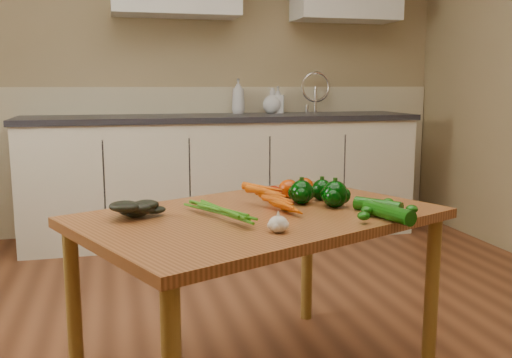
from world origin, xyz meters
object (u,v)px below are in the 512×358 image
object	(u,v)px
tomato_c	(305,186)
table	(259,233)
soap_bottle_a	(238,96)
garlic_bulb	(278,224)
tomato_a	(274,194)
zucchini_a	(378,206)
soap_bottle_b	(278,100)
soap_bottle_c	(272,101)
pepper_c	(335,194)
zucchini_b	(388,212)
pepper_a	(302,192)
carrot_bunch	(258,205)
leafy_greens	(137,205)
pepper_b	(322,190)
tomato_b	(289,189)

from	to	relation	value
tomato_c	table	bearing A→B (deg)	-132.34
soap_bottle_a	garlic_bulb	distance (m)	2.66
tomato_a	zucchini_a	world-z (taller)	tomato_a
soap_bottle_a	soap_bottle_b	distance (m)	0.31
soap_bottle_c	pepper_c	distance (m)	2.35
table	zucchini_b	bearing A→B (deg)	-52.93
tomato_c	pepper_a	bearing A→B (deg)	-112.17
table	zucchini_a	distance (m)	0.44
zucchini_b	tomato_c	bearing A→B (deg)	103.33
carrot_bunch	zucchini_a	xyz separation A→B (m)	(0.42, -0.10, -0.01)
leafy_greens	soap_bottle_b	bearing A→B (deg)	62.84
garlic_bulb	pepper_b	bearing A→B (deg)	54.83
tomato_c	zucchini_b	xyz separation A→B (m)	(0.12, -0.52, -0.01)
table	tomato_b	world-z (taller)	tomato_b
pepper_c	tomato_b	size ratio (longest dim) A/B	1.20
soap_bottle_b	zucchini_b	world-z (taller)	soap_bottle_b
pepper_b	zucchini_a	size ratio (longest dim) A/B	0.46
soap_bottle_a	zucchini_b	distance (m)	2.56
soap_bottle_b	pepper_a	size ratio (longest dim) A/B	2.27
leafy_greens	pepper_c	distance (m)	0.72
tomato_b	tomato_c	world-z (taller)	tomato_b
leafy_greens	pepper_a	distance (m)	0.63
pepper_b	tomato_b	world-z (taller)	pepper_b
tomato_c	zucchini_a	bearing A→B (deg)	-71.11
table	soap_bottle_c	size ratio (longest dim) A/B	7.58
pepper_a	pepper_c	bearing A→B (deg)	-41.12
pepper_b	zucchini_a	world-z (taller)	pepper_b
carrot_bunch	leafy_greens	bearing A→B (deg)	151.01
garlic_bulb	tomato_b	distance (m)	0.55
soap_bottle_b	tomato_c	xyz separation A→B (m)	(-0.47, -2.02, -0.30)
soap_bottle_b	garlic_bulb	size ratio (longest dim) A/B	3.34
soap_bottle_b	zucchini_b	bearing A→B (deg)	-77.68
carrot_bunch	pepper_b	distance (m)	0.35
pepper_a	pepper_c	xyz separation A→B (m)	(0.10, -0.09, 0.00)
soap_bottle_c	pepper_a	world-z (taller)	soap_bottle_c
tomato_a	zucchini_a	xyz separation A→B (m)	(0.31, -0.27, -0.01)
pepper_c	tomato_a	size ratio (longest dim) A/B	1.40
soap_bottle_a	pepper_a	size ratio (longest dim) A/B	2.90
soap_bottle_b	tomato_c	world-z (taller)	soap_bottle_b
table	carrot_bunch	xyz separation A→B (m)	(-0.01, -0.00, 0.10)
tomato_a	zucchini_b	size ratio (longest dim) A/B	0.33
tomato_a	zucchini_a	size ratio (longest dim) A/B	0.40
soap_bottle_b	pepper_b	size ratio (longest dim) A/B	2.52
soap_bottle_a	carrot_bunch	world-z (taller)	soap_bottle_a
pepper_a	zucchini_a	size ratio (longest dim) A/B	0.52
soap_bottle_a	garlic_bulb	size ratio (longest dim) A/B	4.26
tomato_b	tomato_c	bearing A→B (deg)	35.86
soap_bottle_a	tomato_c	bearing A→B (deg)	-82.69
zucchini_b	zucchini_a	bearing A→B (deg)	81.82
tomato_a	tomato_c	distance (m)	0.22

